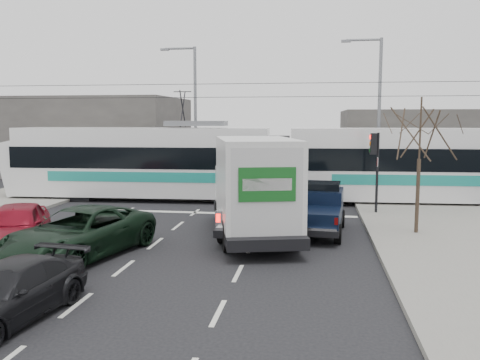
# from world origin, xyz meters

# --- Properties ---
(ground) EXTENTS (120.00, 120.00, 0.00)m
(ground) POSITION_xyz_m (0.00, 0.00, 0.00)
(ground) COLOR black
(ground) RESTS_ON ground
(sidewalk_right) EXTENTS (6.00, 60.00, 0.15)m
(sidewalk_right) POSITION_xyz_m (9.00, 0.00, 0.07)
(sidewalk_right) COLOR gray
(sidewalk_right) RESTS_ON ground
(rails) EXTENTS (60.00, 1.60, 0.03)m
(rails) POSITION_xyz_m (0.00, 10.00, 0.01)
(rails) COLOR #33302D
(rails) RESTS_ON ground
(building_left) EXTENTS (14.00, 10.00, 6.00)m
(building_left) POSITION_xyz_m (-14.00, 22.00, 3.00)
(building_left) COLOR #68625E
(building_left) RESTS_ON ground
(building_right) EXTENTS (12.00, 10.00, 5.00)m
(building_right) POSITION_xyz_m (12.00, 24.00, 2.50)
(building_right) COLOR #68625E
(building_right) RESTS_ON ground
(bare_tree) EXTENTS (2.40, 2.40, 5.00)m
(bare_tree) POSITION_xyz_m (7.60, 2.50, 3.79)
(bare_tree) COLOR #47382B
(bare_tree) RESTS_ON ground
(traffic_signal) EXTENTS (0.44, 0.44, 3.60)m
(traffic_signal) POSITION_xyz_m (6.47, 6.50, 2.74)
(traffic_signal) COLOR black
(traffic_signal) RESTS_ON ground
(street_lamp_near) EXTENTS (2.38, 0.25, 9.00)m
(street_lamp_near) POSITION_xyz_m (7.31, 14.00, 5.11)
(street_lamp_near) COLOR slate
(street_lamp_near) RESTS_ON ground
(street_lamp_far) EXTENTS (2.38, 0.25, 9.00)m
(street_lamp_far) POSITION_xyz_m (-4.19, 16.00, 5.11)
(street_lamp_far) COLOR slate
(street_lamp_far) RESTS_ON ground
(catenary) EXTENTS (60.00, 0.20, 7.00)m
(catenary) POSITION_xyz_m (0.00, 10.00, 3.88)
(catenary) COLOR black
(catenary) RESTS_ON ground
(tram) EXTENTS (28.42, 4.11, 5.78)m
(tram) POSITION_xyz_m (1.93, 9.81, 2.05)
(tram) COLOR white
(tram) RESTS_ON ground
(silver_pickup) EXTENTS (2.50, 6.12, 2.17)m
(silver_pickup) POSITION_xyz_m (1.77, 2.60, 1.08)
(silver_pickup) COLOR black
(silver_pickup) RESTS_ON ground
(box_truck) EXTENTS (4.27, 7.76, 3.68)m
(box_truck) POSITION_xyz_m (1.61, 1.46, 1.82)
(box_truck) COLOR black
(box_truck) RESTS_ON ground
(navy_pickup) EXTENTS (2.07, 4.58, 1.87)m
(navy_pickup) POSITION_xyz_m (4.06, 2.67, 0.92)
(navy_pickup) COLOR black
(navy_pickup) RESTS_ON ground
(green_car) EXTENTS (3.84, 6.04, 1.55)m
(green_car) POSITION_xyz_m (-3.53, -2.00, 0.78)
(green_car) COLOR black
(green_car) RESTS_ON ground
(red_car) EXTENTS (3.35, 4.92, 1.56)m
(red_car) POSITION_xyz_m (-6.07, -1.43, 0.78)
(red_car) COLOR maroon
(red_car) RESTS_ON ground
(dark_car) EXTENTS (2.29, 4.48, 1.24)m
(dark_car) POSITION_xyz_m (-2.74, -7.07, 0.62)
(dark_car) COLOR black
(dark_car) RESTS_ON ground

